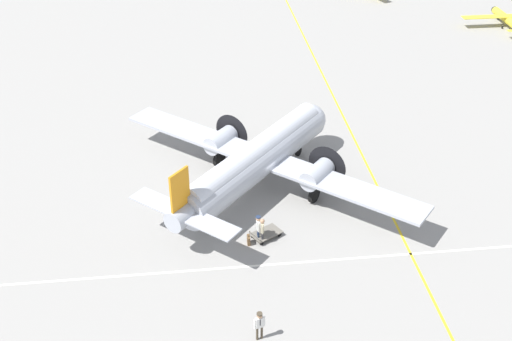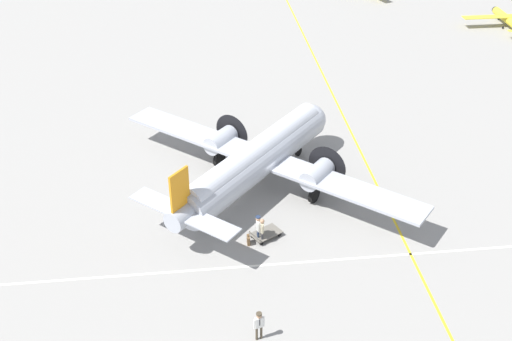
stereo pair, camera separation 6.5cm
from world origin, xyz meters
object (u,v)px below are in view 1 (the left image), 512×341
light_aircraft_taxiing (508,19)px  crew_foreground (259,323)px  passenger_boarding (262,228)px  ramp_agent (258,225)px  airliner_main (259,157)px  suitcase_near_door (249,240)px  baggage_cart (266,233)px

light_aircraft_taxiing → crew_foreground: bearing=142.4°
passenger_boarding → ramp_agent: (-0.20, -0.23, 0.08)m
airliner_main → suitcase_near_door: 6.57m
passenger_boarding → light_aircraft_taxiing: light_aircraft_taxiing is taller
passenger_boarding → light_aircraft_taxiing: (-34.47, 31.56, -0.23)m
passenger_boarding → suitcase_near_door: bearing=101.8°
passenger_boarding → baggage_cart: 0.94m
passenger_boarding → suitcase_near_door: size_ratio=2.71×
crew_foreground → baggage_cart: crew_foreground is taller
suitcase_near_door → crew_foreground: bearing=-1.9°
airliner_main → light_aircraft_taxiing: bearing=-6.3°
passenger_boarding → suitcase_near_door: 1.14m
ramp_agent → baggage_cart: bearing=-63.7°
airliner_main → light_aircraft_taxiing: size_ratio=1.84×
light_aircraft_taxiing → passenger_boarding: bearing=137.7°
crew_foreground → passenger_boarding: size_ratio=1.04×
crew_foreground → light_aircraft_taxiing: (-42.21, 32.66, -0.30)m
suitcase_near_door → baggage_cart: size_ratio=0.29×
passenger_boarding → suitcase_near_door: passenger_boarding is taller
ramp_agent → passenger_boarding: bearing=-130.3°
airliner_main → ramp_agent: size_ratio=10.55×
airliner_main → baggage_cart: bearing=-141.4°
passenger_boarding → baggage_cart: (-0.45, 0.28, -0.78)m
airliner_main → passenger_boarding: airliner_main is taller
airliner_main → suitcase_near_door: (6.06, -1.38, -2.14)m
passenger_boarding → ramp_agent: size_ratio=0.96×
passenger_boarding → crew_foreground: bearing=177.1°
airliner_main → ramp_agent: (5.76, -0.76, -1.31)m
baggage_cart → ramp_agent: bearing=174.9°
airliner_main → baggage_cart: 5.93m
passenger_boarding → baggage_cart: passenger_boarding is taller
suitcase_near_door → airliner_main: bearing=167.2°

